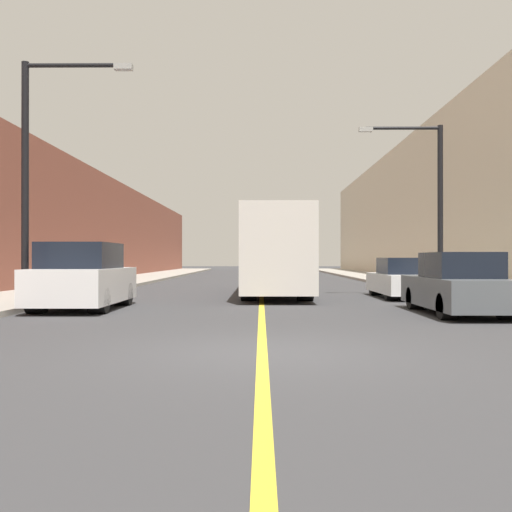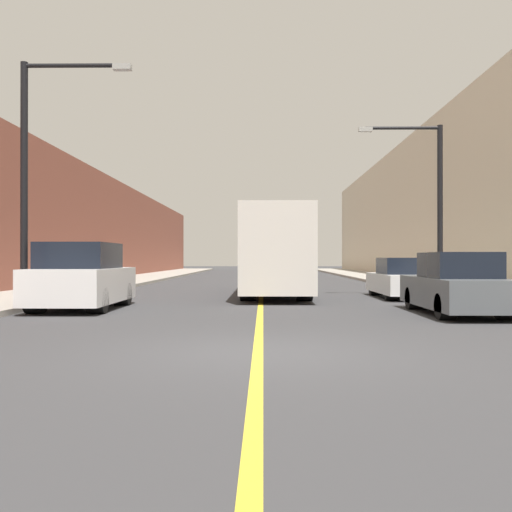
% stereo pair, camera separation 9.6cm
% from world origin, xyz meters
% --- Properties ---
extents(ground_plane, '(200.00, 200.00, 0.00)m').
position_xyz_m(ground_plane, '(0.00, 0.00, 0.00)').
color(ground_plane, '#38383A').
extents(sidewalk_left, '(3.73, 72.00, 0.16)m').
position_xyz_m(sidewalk_left, '(-8.09, 30.00, 0.08)').
color(sidewalk_left, '#9E998E').
rests_on(sidewalk_left, ground).
extents(sidewalk_right, '(3.73, 72.00, 0.16)m').
position_xyz_m(sidewalk_right, '(8.09, 30.00, 0.08)').
color(sidewalk_right, '#9E998E').
rests_on(sidewalk_right, ground).
extents(building_row_left, '(4.00, 72.00, 6.81)m').
position_xyz_m(building_row_left, '(-11.95, 30.00, 3.40)').
color(building_row_left, brown).
rests_on(building_row_left, ground).
extents(building_row_right, '(4.00, 72.00, 9.74)m').
position_xyz_m(building_row_right, '(11.95, 30.00, 4.87)').
color(building_row_right, beige).
rests_on(building_row_right, ground).
extents(road_center_line, '(0.16, 72.00, 0.01)m').
position_xyz_m(road_center_line, '(0.00, 30.00, 0.00)').
color(road_center_line, gold).
rests_on(road_center_line, ground).
extents(bus, '(2.41, 10.61, 3.17)m').
position_xyz_m(bus, '(0.52, 14.23, 1.70)').
color(bus, silver).
rests_on(bus, ground).
extents(parked_suv_left, '(2.04, 4.41, 1.85)m').
position_xyz_m(parked_suv_left, '(-4.98, 7.53, 0.86)').
color(parked_suv_left, silver).
rests_on(parked_suv_left, ground).
extents(car_right_near, '(1.76, 4.65, 1.57)m').
position_xyz_m(car_right_near, '(4.97, 6.15, 0.71)').
color(car_right_near, '#51565B').
rests_on(car_right_near, ground).
extents(car_right_mid, '(1.85, 4.57, 1.44)m').
position_xyz_m(car_right_mid, '(5.10, 12.45, 0.66)').
color(car_right_mid, silver).
rests_on(car_right_mid, ground).
extents(street_lamp_left, '(3.06, 0.24, 6.69)m').
position_xyz_m(street_lamp_left, '(-6.20, 7.36, 4.08)').
color(street_lamp_left, black).
rests_on(street_lamp_left, sidewalk_left).
extents(street_lamp_right, '(3.06, 0.24, 6.12)m').
position_xyz_m(street_lamp_right, '(6.17, 12.79, 3.78)').
color(street_lamp_right, black).
rests_on(street_lamp_right, sidewalk_right).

